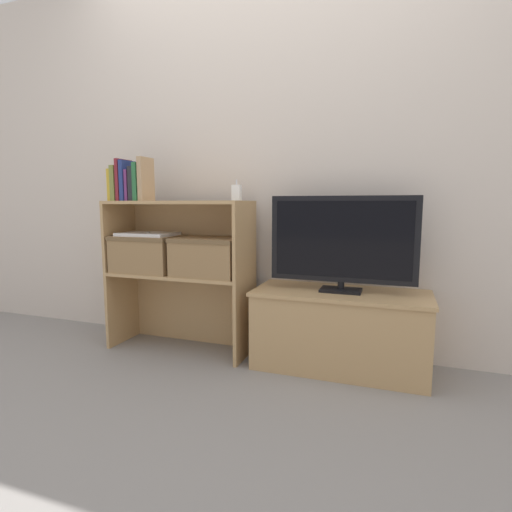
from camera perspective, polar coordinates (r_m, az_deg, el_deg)
The scene contains 18 objects.
ground_plane at distance 2.30m, azimuth -1.46°, elevation -15.87°, with size 16.00×16.00×0.00m, color gray.
wall_back at distance 2.54m, azimuth 2.09°, elevation 13.96°, with size 10.00×0.05×2.40m.
tv_stand at distance 2.30m, azimuth 11.87°, elevation -10.28°, with size 0.95×0.42×0.44m.
tv at distance 2.20m, azimuth 12.21°, elevation 2.09°, with size 0.78×0.14×0.52m.
bookshelf_lower_tier at distance 2.61m, azimuth -10.02°, elevation -6.00°, with size 0.89×0.34×0.49m.
bookshelf_upper_tier at distance 2.54m, azimuth -10.28°, elevation 4.19°, with size 0.89×0.34×0.44m.
book_mustard at distance 2.66m, azimuth -19.44°, elevation 9.52°, with size 0.03×0.13×0.19m.
book_olive at distance 2.64m, azimuth -18.91°, elevation 9.77°, with size 0.03×0.15×0.21m.
book_maroon at distance 2.62m, azimuth -18.35°, elevation 10.23°, with size 0.02×0.15×0.25m.
book_navy at distance 2.61m, azimuth -17.82°, elevation 10.18°, with size 0.03×0.14×0.24m.
book_plum at distance 2.59m, azimuth -17.32°, elevation 9.58°, with size 0.02×0.13×0.19m.
book_charcoal at distance 2.57m, azimuth -16.71°, elevation 9.83°, with size 0.03×0.13×0.20m.
book_forest at distance 2.55m, azimuth -16.08°, elevation 10.12°, with size 0.03×0.15×0.23m.
book_tan at distance 2.53m, azimuth -15.45°, elevation 10.53°, with size 0.03×0.13×0.26m.
baby_monitor at distance 2.32m, azimuth -2.79°, elevation 9.03°, with size 0.05×0.04×0.12m.
storage_basket_left at distance 2.61m, azimuth -15.09°, elevation 0.58°, with size 0.40×0.30×0.23m.
storage_basket_right at distance 2.39m, azimuth -6.69°, elevation 0.18°, with size 0.40×0.30×0.23m.
laptop at distance 2.60m, azimuth -15.17°, elevation 3.05°, with size 0.33×0.24×0.02m.
Camera 1 is at (0.76, -1.97, 0.91)m, focal length 28.00 mm.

